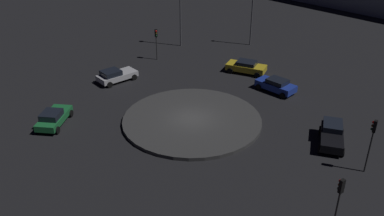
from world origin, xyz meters
TOP-DOWN VIEW (x-y plane):
  - ground_plane at (0.00, 0.00)m, footprint 117.84×117.84m
  - roundabout_island at (0.00, 0.00)m, footprint 12.31×12.31m
  - car_green at (1.32, 11.99)m, footprint 4.45×2.90m
  - car_silver at (9.83, 6.69)m, footprint 3.79×4.56m
  - car_blue at (4.73, -9.38)m, footprint 4.28×3.81m
  - car_yellow at (9.93, -7.72)m, footprint 3.91×4.62m
  - car_black at (-5.26, -10.58)m, footprint 4.43×3.32m
  - traffic_light_southwest at (-14.36, -6.32)m, footprint 0.39×0.36m
  - traffic_light_southwest_near at (-9.25, -11.26)m, footprint 0.38×0.39m
  - traffic_light_east at (15.57, 1.82)m, footprint 0.37×0.32m
  - streetlamp_east at (20.13, -1.70)m, footprint 0.57×0.57m
  - streetlamp_southeast at (19.04, -10.82)m, footprint 0.47×0.47m

SIDE VIEW (x-z plane):
  - ground_plane at x=0.00m, z-range 0.00..0.00m
  - roundabout_island at x=0.00m, z-range 0.00..0.32m
  - car_green at x=1.32m, z-range 0.01..1.42m
  - car_silver at x=9.83m, z-range 0.02..1.42m
  - car_blue at x=4.73m, z-range 0.04..1.43m
  - car_yellow at x=9.93m, z-range 0.05..1.44m
  - car_black at x=-5.26m, z-range 0.05..1.52m
  - traffic_light_east at x=15.57m, z-range 0.81..4.58m
  - traffic_light_southwest at x=-14.36m, z-range 0.81..4.58m
  - traffic_light_southwest_near at x=-9.25m, z-range 0.90..5.18m
  - streetlamp_southeast at x=19.04m, z-range 0.98..8.75m
  - streetlamp_east at x=20.13m, z-range 1.52..10.21m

